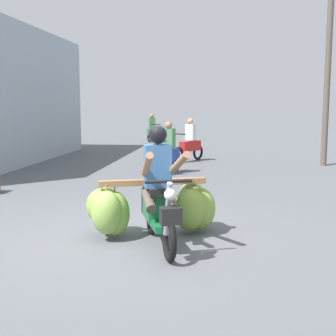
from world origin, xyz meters
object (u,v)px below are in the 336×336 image
Objects in this scene: motorbike_distant_ahead_left at (152,131)px; motorbike_distant_far_ahead at (168,153)px; motorbike_distant_ahead_right at (190,144)px; utility_pole at (328,66)px; motorbike_main_loaded at (152,205)px.

motorbike_distant_ahead_left is 9.93m from motorbike_distant_far_ahead.
motorbike_distant_ahead_right is 2.81m from motorbike_distant_far_ahead.
motorbike_distant_ahead_left is 7.34m from motorbike_distant_ahead_right.
utility_pole is (4.51, 2.22, 2.39)m from motorbike_distant_far_ahead.
utility_pole is at bearing -49.63° from motorbike_distant_ahead_left.
motorbike_distant_ahead_right is at bearing 90.45° from motorbike_main_loaded.
motorbike_main_loaded is at bearing -81.47° from motorbike_distant_ahead_left.
motorbike_distant_ahead_right is at bearing 82.00° from motorbike_distant_far_ahead.
utility_pole is (4.05, 8.14, 2.49)m from motorbike_main_loaded.
motorbike_distant_ahead_right and motorbike_distant_far_ahead have the same top height.
motorbike_main_loaded is 0.34× the size of utility_pole.
motorbike_main_loaded is 9.43m from utility_pole.
utility_pole is at bearing -7.72° from motorbike_distant_ahead_right.
utility_pole is (6.40, -7.53, 2.39)m from motorbike_distant_ahead_left.
motorbike_distant_far_ahead is (1.89, -9.75, 0.00)m from motorbike_distant_ahead_left.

